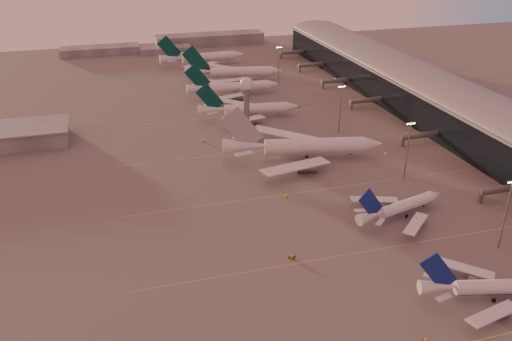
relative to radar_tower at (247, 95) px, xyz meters
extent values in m
plane|color=#5B5959|center=(-5.00, -120.00, -20.95)|extent=(700.00, 700.00, 0.00)
cube|color=gold|center=(25.00, -155.00, -20.94)|extent=(180.00, 0.25, 0.02)
cube|color=gold|center=(25.00, -110.00, -20.94)|extent=(180.00, 0.25, 0.02)
cube|color=gold|center=(25.00, -65.00, -20.94)|extent=(180.00, 0.25, 0.02)
cube|color=gold|center=(25.00, -20.00, -20.94)|extent=(180.00, 0.25, 0.02)
cube|color=gold|center=(25.00, 30.00, -20.94)|extent=(180.00, 0.25, 0.02)
cube|color=black|center=(103.00, -10.00, -11.95)|extent=(36.00, 360.00, 18.00)
cylinder|color=slate|center=(103.00, -10.00, -2.95)|extent=(10.08, 360.00, 10.08)
cube|color=slate|center=(103.00, -10.00, -2.75)|extent=(40.00, 362.00, 0.80)
cylinder|color=slate|center=(77.00, -92.00, -16.45)|extent=(22.00, 2.80, 2.80)
cube|color=slate|center=(67.00, -92.00, -18.75)|extent=(1.20, 1.20, 4.40)
cylinder|color=slate|center=(77.00, -34.00, -16.45)|extent=(22.00, 2.80, 2.80)
cube|color=slate|center=(67.00, -34.00, -18.75)|extent=(1.20, 1.20, 4.40)
cylinder|color=slate|center=(77.00, 22.00, -16.45)|extent=(22.00, 2.80, 2.80)
cube|color=slate|center=(67.00, 22.00, -18.75)|extent=(1.20, 1.20, 4.40)
cylinder|color=slate|center=(77.00, 64.00, -16.45)|extent=(22.00, 2.80, 2.80)
cube|color=slate|center=(67.00, 64.00, -18.75)|extent=(1.20, 1.20, 4.40)
cylinder|color=slate|center=(77.00, 106.00, -16.45)|extent=(22.00, 2.80, 2.80)
cube|color=slate|center=(67.00, 106.00, -18.75)|extent=(1.20, 1.20, 4.40)
cylinder|color=slate|center=(77.00, 146.00, -16.45)|extent=(22.00, 2.80, 2.80)
cube|color=slate|center=(67.00, 146.00, -18.75)|extent=(1.20, 1.20, 4.40)
cylinder|color=slate|center=(0.00, 0.00, -9.95)|extent=(2.60, 2.60, 22.00)
cylinder|color=slate|center=(0.00, 0.00, 1.55)|extent=(5.20, 5.20, 1.20)
sphere|color=silver|center=(0.00, 0.00, 5.45)|extent=(6.40, 6.40, 6.40)
cylinder|color=slate|center=(0.00, 0.00, 9.15)|extent=(0.16, 0.16, 2.00)
cylinder|color=slate|center=(53.00, -120.00, -8.45)|extent=(0.56, 0.56, 25.00)
sphere|color=#FFEABF|center=(51.50, -120.00, 3.15)|extent=(0.56, 0.56, 0.56)
sphere|color=#FFEABF|center=(52.50, -120.00, 3.15)|extent=(0.56, 0.56, 0.56)
cylinder|color=slate|center=(50.00, -65.00, -8.45)|extent=(0.56, 0.56, 25.00)
cube|color=slate|center=(50.00, -65.00, 3.55)|extent=(3.60, 0.25, 0.25)
sphere|color=#FFEABF|center=(48.50, -65.00, 3.15)|extent=(0.56, 0.56, 0.56)
sphere|color=#FFEABF|center=(49.50, -65.00, 3.15)|extent=(0.56, 0.56, 0.56)
sphere|color=#FFEABF|center=(50.50, -65.00, 3.15)|extent=(0.56, 0.56, 0.56)
sphere|color=#FFEABF|center=(51.50, -65.00, 3.15)|extent=(0.56, 0.56, 0.56)
cylinder|color=slate|center=(45.00, -10.00, -8.45)|extent=(0.56, 0.56, 25.00)
cube|color=slate|center=(45.00, -10.00, 3.55)|extent=(3.60, 0.25, 0.25)
sphere|color=#FFEABF|center=(43.50, -10.00, 3.15)|extent=(0.56, 0.56, 0.56)
sphere|color=#FFEABF|center=(44.50, -10.00, 3.15)|extent=(0.56, 0.56, 0.56)
sphere|color=#FFEABF|center=(45.50, -10.00, 3.15)|extent=(0.56, 0.56, 0.56)
sphere|color=#FFEABF|center=(46.50, -10.00, 3.15)|extent=(0.56, 0.56, 0.56)
cylinder|color=slate|center=(43.00, 80.00, -8.45)|extent=(0.56, 0.56, 25.00)
cube|color=slate|center=(43.00, 80.00, 3.55)|extent=(3.60, 0.25, 0.25)
sphere|color=#FFEABF|center=(41.50, 80.00, 3.15)|extent=(0.56, 0.56, 0.56)
sphere|color=#FFEABF|center=(42.50, 80.00, 3.15)|extent=(0.56, 0.56, 0.56)
sphere|color=#FFEABF|center=(43.50, 80.00, 3.15)|extent=(0.56, 0.56, 0.56)
sphere|color=#FFEABF|center=(44.50, 80.00, 3.15)|extent=(0.56, 0.56, 0.56)
cube|color=slate|center=(-65.00, 200.00, -17.95)|extent=(60.00, 18.00, 6.00)
cube|color=slate|center=(25.00, 210.00, -16.45)|extent=(90.00, 20.00, 9.00)
cube|color=slate|center=(-15.00, 190.00, -18.45)|extent=(40.00, 15.00, 5.00)
cylinder|color=silver|center=(35.04, -141.89, -17.49)|extent=(25.17, 10.02, 4.24)
cylinder|color=navy|center=(35.04, -141.89, -18.45)|extent=(24.41, 8.75, 3.05)
cone|color=silver|center=(17.89, -137.70, -16.96)|extent=(11.14, 6.59, 4.24)
cube|color=silver|center=(26.64, -150.57, -18.24)|extent=(18.47, 8.48, 1.33)
cylinder|color=slate|center=(30.17, -148.89, -20.17)|extent=(5.33, 3.82, 2.75)
cube|color=slate|center=(30.17, -148.89, -18.98)|extent=(0.39, 0.35, 1.69)
cube|color=silver|center=(31.58, -130.32, -18.24)|extent=(16.21, 15.09, 1.33)
cylinder|color=slate|center=(33.94, -133.43, -20.17)|extent=(5.33, 3.82, 2.75)
cube|color=slate|center=(33.94, -133.43, -18.98)|extent=(0.39, 0.35, 1.69)
cube|color=navy|center=(17.39, -137.58, -11.73)|extent=(11.38, 3.14, 12.62)
cube|color=silver|center=(16.79, -142.39, -16.86)|extent=(5.09, 2.79, 0.28)
cube|color=silver|center=(19.07, -133.03, -16.86)|extent=(4.86, 4.47, 0.28)
cylinder|color=black|center=(33.68, -139.03, -20.34)|extent=(1.32, 0.83, 1.23)
cylinder|color=black|center=(32.51, -143.80, -20.34)|extent=(1.32, 0.83, 1.23)
cylinder|color=silver|center=(34.84, -92.16, -17.53)|extent=(24.88, 10.50, 4.20)
cylinder|color=navy|center=(34.84, -92.16, -18.47)|extent=(24.10, 9.24, 3.02)
cone|color=silver|center=(49.04, -88.31, -17.53)|extent=(5.70, 5.30, 4.20)
cone|color=silver|center=(17.96, -96.73, -17.00)|extent=(11.07, 6.75, 4.20)
cube|color=silver|center=(31.70, -103.70, -18.26)|extent=(15.83, 15.21, 1.32)
cylinder|color=slate|center=(33.96, -100.56, -20.18)|extent=(5.32, 3.88, 2.73)
cube|color=slate|center=(33.96, -100.56, -18.99)|extent=(0.39, 0.35, 1.68)
cube|color=silver|center=(26.30, -83.78, -18.26)|extent=(18.30, 7.98, 1.32)
cylinder|color=slate|center=(29.84, -85.35, -20.18)|extent=(5.32, 3.88, 2.73)
cube|color=slate|center=(29.84, -85.35, -18.99)|extent=(0.39, 0.35, 1.68)
cube|color=navy|center=(17.46, -96.87, -11.81)|extent=(11.21, 3.39, 12.50)
cube|color=silver|center=(19.24, -101.33, -16.90)|extent=(4.77, 4.49, 0.28)
cube|color=silver|center=(16.75, -92.12, -16.90)|extent=(5.02, 2.65, 0.28)
cylinder|color=black|center=(43.88, -89.71, -20.40)|extent=(0.55, 0.55, 1.10)
cylinder|color=black|center=(32.29, -90.33, -20.34)|extent=(1.32, 0.85, 1.21)
cylinder|color=black|center=(33.56, -95.02, -20.34)|extent=(1.32, 0.85, 1.21)
cylinder|color=silver|center=(21.23, -35.80, -16.16)|extent=(44.66, 15.81, 6.90)
cylinder|color=silver|center=(21.23, -35.80, -17.71)|extent=(43.40, 13.74, 4.97)
cone|color=silver|center=(47.04, -41.20, -16.16)|extent=(9.78, 8.51, 6.90)
cone|color=silver|center=(-9.45, -29.37, -15.30)|extent=(19.55, 10.55, 6.90)
cube|color=silver|center=(6.92, -51.57, -17.37)|extent=(32.50, 15.89, 2.05)
cylinder|color=slate|center=(13.04, -48.42, -20.17)|extent=(9.29, 6.14, 4.49)
cube|color=slate|center=(13.04, -48.42, -18.58)|extent=(0.38, 0.34, 2.76)
cube|color=silver|center=(14.45, -15.61, -17.37)|extent=(29.06, 25.95, 2.05)
cylinder|color=slate|center=(18.79, -20.95, -20.17)|extent=(9.29, 6.14, 4.49)
cube|color=slate|center=(18.79, -20.95, -18.58)|extent=(0.38, 0.34, 2.76)
cube|color=#95979C|center=(-10.36, -29.18, -7.14)|extent=(18.81, 4.30, 20.49)
cube|color=silver|center=(-11.57, -37.67, -15.13)|extent=(9.08, 5.20, 0.28)
cube|color=silver|center=(-8.06, -20.93, -15.13)|extent=(8.72, 7.78, 0.28)
cylinder|color=black|center=(37.67, -39.24, -20.39)|extent=(0.56, 0.56, 1.11)
cylinder|color=black|center=(18.25, -32.67, -20.34)|extent=(1.31, 0.80, 1.22)
cylinder|color=black|center=(17.25, -37.46, -20.34)|extent=(1.31, 0.80, 1.22)
cylinder|color=silver|center=(11.72, 24.60, -17.12)|extent=(34.02, 9.64, 5.42)
cylinder|color=silver|center=(11.72, 24.60, -18.34)|extent=(33.16, 8.05, 3.90)
cone|color=silver|center=(31.61, 22.06, -17.12)|extent=(7.14, 6.20, 5.42)
cone|color=silver|center=(-11.94, 27.62, -16.44)|extent=(14.67, 7.16, 5.42)
cube|color=silver|center=(1.72, 11.63, -18.07)|extent=(24.82, 13.92, 1.60)
cylinder|color=slate|center=(6.22, 14.42, -20.30)|extent=(6.90, 4.32, 3.52)
cube|color=slate|center=(6.22, 14.42, -19.01)|extent=(0.31, 0.27, 2.17)
cube|color=silver|center=(5.30, 39.67, -18.07)|extent=(23.18, 18.71, 1.60)
cylinder|color=slate|center=(8.96, 35.83, -20.30)|extent=(6.90, 4.32, 3.52)
cube|color=slate|center=(8.96, 35.83, -19.01)|extent=(0.31, 0.27, 2.17)
cube|color=#043732|center=(-12.64, 27.71, -9.97)|extent=(14.83, 2.22, 16.04)
cube|color=silver|center=(-13.00, 21.20, -16.30)|extent=(6.94, 4.40, 0.23)
cube|color=silver|center=(-11.35, 34.11, -16.30)|extent=(6.78, 5.61, 0.23)
cylinder|color=black|center=(24.39, 22.98, -20.48)|extent=(0.47, 0.47, 0.93)
cylinder|color=black|center=(9.29, 26.98, -20.44)|extent=(1.08, 0.59, 1.03)
cylinder|color=black|center=(8.77, 22.90, -20.44)|extent=(1.08, 0.59, 1.03)
cylinder|color=silver|center=(13.74, 66.20, -16.96)|extent=(35.15, 6.87, 5.64)
cylinder|color=silver|center=(13.74, 66.20, -18.23)|extent=(34.40, 5.27, 4.06)
cone|color=silver|center=(34.60, 65.46, -16.96)|extent=(6.96, 5.88, 5.64)
cone|color=silver|center=(-11.07, 67.07, -16.26)|extent=(14.86, 6.16, 5.64)
cube|color=silver|center=(4.61, 51.80, -17.95)|extent=(25.40, 16.41, 1.67)
cylinder|color=slate|center=(9.01, 55.12, -20.27)|extent=(6.89, 3.90, 3.67)
cube|color=slate|center=(9.01, 55.12, -18.94)|extent=(0.30, 0.25, 2.26)
cube|color=silver|center=(5.64, 81.20, -17.95)|extent=(24.93, 17.80, 1.67)
cylinder|color=slate|center=(9.80, 77.58, -20.27)|extent=(6.89, 3.90, 3.67)
cube|color=slate|center=(9.80, 77.58, -18.94)|extent=(0.30, 0.25, 2.26)
cube|color=#043732|center=(-11.80, 67.10, -9.52)|extent=(15.52, 0.89, 16.69)
cube|color=silver|center=(-11.55, 60.32, -16.12)|extent=(7.22, 5.07, 0.24)
cube|color=silver|center=(-11.08, 73.85, -16.12)|extent=(7.17, 5.42, 0.24)
cylinder|color=black|center=(27.02, 65.73, -20.46)|extent=(0.49, 0.49, 0.97)
cylinder|color=black|center=(10.99, 68.43, -20.41)|extent=(1.09, 0.52, 1.07)
cylinder|color=black|center=(10.84, 64.16, -20.41)|extent=(1.09, 0.52, 1.07)
cylinder|color=silver|center=(22.12, 96.80, -16.42)|extent=(40.19, 13.90, 6.40)
cylinder|color=silver|center=(22.12, 96.80, -17.86)|extent=(39.07, 11.98, 4.61)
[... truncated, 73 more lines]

